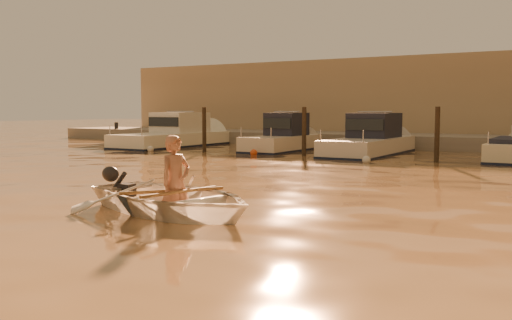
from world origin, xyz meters
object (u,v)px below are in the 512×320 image
Objects in this scene: dinghy at (172,198)px; waterfront_building at (498,100)px; person at (176,183)px; moored_boat_0 at (172,134)px; moored_boat_2 at (369,140)px; moored_boat_1 at (282,137)px.

waterfront_building is (1.94, 26.03, 2.12)m from dinghy.
moored_boat_0 is at bearing 52.18° from person.
moored_boat_0 is 10.65m from moored_boat_2.
waterfront_building is at bearing 8.84° from person.
moored_boat_1 is at bearing 0.00° from moored_boat_0.
moored_boat_2 is at bearing -107.72° from waterfront_building.
dinghy is 0.49× the size of moored_boat_0.
moored_boat_2 is at bearing 18.87° from dinghy.
moored_boat_0 reaches higher than dinghy.
moored_boat_1 is 0.78× the size of moored_boat_2.
dinghy is at bearing -84.01° from moored_boat_2.
person is at bearing -94.04° from waterfront_building.
dinghy is 0.68× the size of moored_boat_1.
person is 15.15m from moored_boat_2.
dinghy is at bearing 90.00° from person.
moored_boat_1 is at bearing 33.89° from dinghy.
moored_boat_0 is 0.17× the size of waterfront_building.
dinghy is at bearing -50.88° from moored_boat_0.
person is 26.18m from waterfront_building.
waterfront_building is (1.84, 26.05, 1.83)m from person.
person is 0.24× the size of moored_boat_2.
waterfront_building is (14.16, 11.00, 1.77)m from moored_boat_0.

